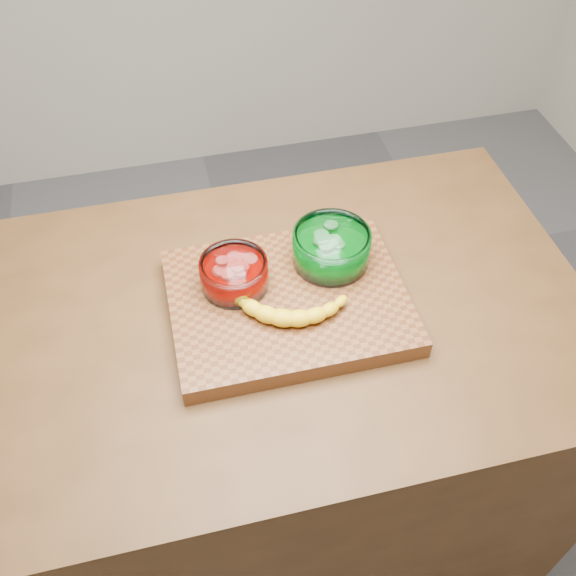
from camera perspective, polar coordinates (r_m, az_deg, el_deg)
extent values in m
plane|color=#5C5C60|center=(2.03, 0.00, -18.39)|extent=(3.50, 3.50, 0.00)
cube|color=#513218|center=(1.63, 0.00, -12.07)|extent=(1.20, 0.80, 0.90)
cube|color=brown|center=(1.24, 0.00, -1.23)|extent=(0.45, 0.35, 0.04)
cylinder|color=white|center=(1.22, -4.80, 1.26)|extent=(0.13, 0.13, 0.06)
cylinder|color=#CA0700|center=(1.23, -4.78, 1.01)|extent=(0.11, 0.11, 0.03)
cylinder|color=#FF5950|center=(1.21, -4.86, 1.86)|extent=(0.10, 0.10, 0.02)
cylinder|color=white|center=(1.27, 3.87, 3.62)|extent=(0.15, 0.15, 0.07)
cylinder|color=#008112|center=(1.27, 3.84, 3.28)|extent=(0.13, 0.13, 0.04)
cylinder|color=#5EC863|center=(1.25, 3.91, 4.24)|extent=(0.12, 0.12, 0.02)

